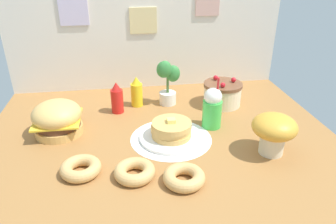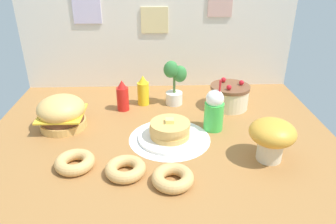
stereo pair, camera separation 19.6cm
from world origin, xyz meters
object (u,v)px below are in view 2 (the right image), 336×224
burger (62,113)px  layer_cake (229,96)px  donut_vanilla (173,178)px  mushroom_stool (272,136)px  ketchup_bottle (123,96)px  donut_pink_glaze (75,162)px  cream_soda_cup (214,110)px  donut_chocolate (125,169)px  pancake_stack (170,132)px  mustard_bottle (143,91)px  potted_plant (174,81)px

burger → layer_cake: (1.14, 0.26, -0.02)m
donut_vanilla → layer_cake: bearing=61.9°
layer_cake → mushroom_stool: 0.67m
ketchup_bottle → mushroom_stool: 1.07m
layer_cake → donut_pink_glaze: bearing=-144.0°
ketchup_bottle → cream_soda_cup: bearing=-26.8°
donut_pink_glaze → donut_chocolate: 0.28m
ketchup_bottle → donut_pink_glaze: size_ratio=1.08×
pancake_stack → layer_cake: bearing=43.8°
cream_soda_cup → donut_vanilla: 0.62m
donut_chocolate → donut_vanilla: bearing=-19.1°
pancake_stack → mustard_bottle: size_ratio=1.70×
potted_plant → mustard_bottle: bearing=179.1°
layer_cake → donut_chocolate: (-0.69, -0.77, -0.05)m
ketchup_bottle → donut_chocolate: size_ratio=1.08×
donut_vanilla → mushroom_stool: (0.54, 0.19, 0.11)m
pancake_stack → donut_pink_glaze: (-0.51, -0.27, -0.02)m
pancake_stack → donut_vanilla: bearing=-90.5°
burger → donut_vanilla: bearing=-41.2°
ketchup_bottle → cream_soda_cup: 0.67m
cream_soda_cup → donut_vanilla: (-0.29, -0.54, -0.10)m
donut_vanilla → ketchup_bottle: bearing=110.5°
burger → mushroom_stool: 1.29m
donut_chocolate → donut_pink_glaze: bearing=165.7°
layer_cake → mustard_bottle: size_ratio=1.25×
ketchup_bottle → cream_soda_cup: (0.60, -0.30, 0.03)m
donut_chocolate → mushroom_stool: 0.79m
donut_vanilla → donut_pink_glaze: bearing=163.4°
layer_cake → donut_chocolate: layer_cake is taller
mustard_bottle → donut_pink_glaze: bearing=-113.5°
burger → potted_plant: bearing=24.1°
pancake_stack → mushroom_stool: (0.53, -0.23, 0.10)m
pancake_stack → cream_soda_cup: 0.32m
mushroom_stool → mustard_bottle: bearing=133.6°
donut_pink_glaze → donut_vanilla: size_ratio=1.00×
pancake_stack → mustard_bottle: mustard_bottle is taller
pancake_stack → mushroom_stool: size_ratio=1.55×
donut_pink_glaze → potted_plant: 0.97m
layer_cake → potted_plant: bearing=169.4°
mustard_bottle → mushroom_stool: bearing=-46.4°
pancake_stack → donut_vanilla: 0.42m
cream_soda_cup → donut_pink_glaze: (-0.80, -0.38, -0.10)m
layer_cake → burger: bearing=-167.3°
cream_soda_cup → mushroom_stool: (0.25, -0.35, 0.01)m
ketchup_bottle → burger: bearing=-146.5°
layer_cake → donut_vanilla: size_ratio=1.34×
mustard_bottle → ketchup_bottle: bearing=-147.8°
pancake_stack → cream_soda_cup: (0.28, 0.12, 0.08)m
donut_pink_glaze → burger: bearing=111.2°
ketchup_bottle → mushroom_stool: size_ratio=0.91×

